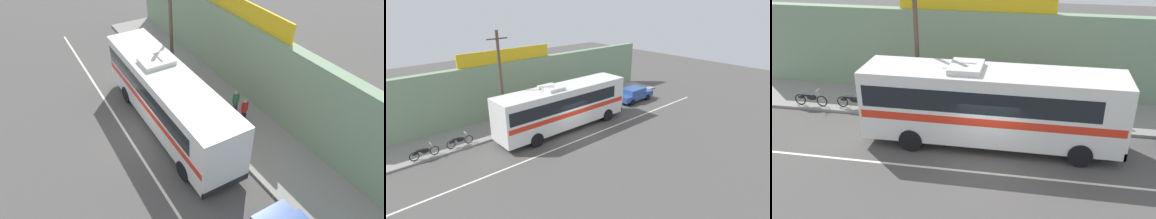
% 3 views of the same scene
% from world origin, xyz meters
% --- Properties ---
extents(ground_plane, '(70.00, 70.00, 0.00)m').
position_xyz_m(ground_plane, '(0.00, 0.00, 0.00)').
color(ground_plane, '#4F4C49').
extents(sidewalk_slab, '(30.00, 3.60, 0.14)m').
position_xyz_m(sidewalk_slab, '(0.00, 5.20, 0.07)').
color(sidewalk_slab, gray).
rests_on(sidewalk_slab, ground_plane).
extents(storefront_facade, '(30.00, 0.70, 4.80)m').
position_xyz_m(storefront_facade, '(0.00, 7.35, 2.40)').
color(storefront_facade, gray).
rests_on(storefront_facade, ground_plane).
extents(storefront_billboard, '(8.56, 0.12, 1.10)m').
position_xyz_m(storefront_billboard, '(-1.58, 7.35, 5.35)').
color(storefront_billboard, gold).
rests_on(storefront_billboard, storefront_facade).
extents(road_center_stripe, '(30.00, 0.14, 0.01)m').
position_xyz_m(road_center_stripe, '(0.00, -0.80, 0.00)').
color(road_center_stripe, silver).
rests_on(road_center_stripe, ground_plane).
extents(intercity_bus, '(11.40, 2.61, 3.78)m').
position_xyz_m(intercity_bus, '(-0.08, 1.59, 2.07)').
color(intercity_bus, silver).
rests_on(intercity_bus, ground_plane).
extents(parked_car, '(4.21, 1.83, 1.37)m').
position_xyz_m(parked_car, '(9.71, 2.28, 0.74)').
color(parked_car, '#2D4C93').
rests_on(parked_car, ground_plane).
extents(utility_pole, '(1.60, 0.22, 7.77)m').
position_xyz_m(utility_pole, '(-3.99, 3.95, 4.16)').
color(utility_pole, brown).
rests_on(utility_pole, sidewalk_slab).
extents(motorcycle_orange, '(1.88, 0.56, 0.94)m').
position_xyz_m(motorcycle_orange, '(-7.64, 3.85, 0.57)').
color(motorcycle_orange, black).
rests_on(motorcycle_orange, sidewalk_slab).
extents(motorcycle_green, '(1.87, 0.56, 0.94)m').
position_xyz_m(motorcycle_green, '(-10.03, 3.73, 0.57)').
color(motorcycle_green, black).
rests_on(motorcycle_green, sidewalk_slab).
extents(pedestrian_by_curb, '(0.30, 0.48, 1.57)m').
position_xyz_m(pedestrian_by_curb, '(2.00, 5.37, 1.05)').
color(pedestrian_by_curb, black).
rests_on(pedestrian_by_curb, sidewalk_slab).
extents(pedestrian_far_right, '(0.30, 0.48, 1.64)m').
position_xyz_m(pedestrian_far_right, '(1.15, 5.38, 1.09)').
color(pedestrian_far_right, navy).
rests_on(pedestrian_far_right, sidewalk_slab).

